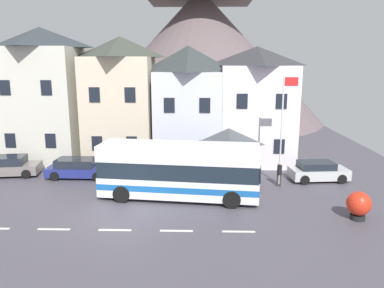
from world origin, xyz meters
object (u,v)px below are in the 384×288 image
pedestrian_00 (256,177)px  pedestrian_01 (279,172)px  bus_shelter (229,137)px  hilltop_castle (199,49)px  townhouse_04 (255,105)px  parked_car_00 (10,166)px  parked_car_02 (318,171)px  flagpole (283,123)px  townhouse_03 (188,105)px  transit_bus (179,171)px  parked_car_01 (79,168)px  townhouse_01 (45,95)px  public_bench (223,165)px  harbour_buoy (359,204)px  townhouse_02 (122,99)px

pedestrian_00 → pedestrian_01: bearing=23.9°
bus_shelter → hilltop_castle: bearing=94.8°
townhouse_04 → parked_car_00: size_ratio=2.21×
parked_car_02 → flagpole: 4.52m
townhouse_03 → pedestrian_01: bearing=-45.4°
pedestrian_00 → flagpole: (1.80, 1.19, 3.30)m
townhouse_03 → transit_bus: townhouse_03 is taller
parked_car_01 → pedestrian_01: size_ratio=2.77×
townhouse_04 → flagpole: size_ratio=1.30×
townhouse_01 → pedestrian_01: (18.11, -6.94, -4.42)m
public_bench → harbour_buoy: size_ratio=1.07×
hilltop_castle → flagpole: bearing=-79.0°
harbour_buoy → flagpole: bearing=116.2°
parked_car_02 → townhouse_03: bearing=145.8°
townhouse_01 → harbour_buoy: 24.83m
parked_car_02 → public_bench: bearing=156.7°
hilltop_castle → pedestrian_01: bearing=-79.5°
transit_bus → flagpole: flagpole is taller
townhouse_04 → hilltop_castle: (-4.83, 23.06, 5.23)m
hilltop_castle → parked_car_02: 31.32m
parked_car_02 → townhouse_02: bearing=153.2°
transit_bus → public_bench: 6.57m
pedestrian_01 → flagpole: bearing=69.9°
bus_shelter → townhouse_02: bearing=148.5°
parked_car_00 → pedestrian_00: 17.47m
parked_car_00 → pedestrian_00: pedestrian_00 is taller
parked_car_01 → pedestrian_00: bearing=-9.9°
townhouse_02 → hilltop_castle: (6.12, 23.06, 4.84)m
pedestrian_01 → parked_car_00: bearing=174.3°
townhouse_04 → transit_bus: (-5.67, -9.37, -2.97)m
public_bench → transit_bus: bearing=-116.5°
bus_shelter → parked_car_01: 10.82m
townhouse_03 → townhouse_01: bearing=176.9°
pedestrian_00 → parked_car_01: bearing=169.4°
flagpole → harbour_buoy: (2.84, -5.76, -3.31)m
townhouse_02 → bus_shelter: townhouse_02 is taller
public_bench → townhouse_01: bearing=166.3°
townhouse_01 → townhouse_04: size_ratio=1.16×
parked_car_01 → townhouse_02: bearing=69.6°
bus_shelter → townhouse_04: bearing=64.4°
townhouse_03 → townhouse_04: bearing=7.2°
townhouse_03 → hilltop_castle: 24.33m
hilltop_castle → transit_bus: hilltop_castle is taller
parked_car_01 → parked_car_02: bearing=-0.0°
townhouse_01 → pedestrian_01: 19.89m
townhouse_02 → pedestrian_01: 14.22m
hilltop_castle → parked_car_00: (-13.31, -28.17, -9.17)m
pedestrian_01 → flagpole: 3.22m
townhouse_03 → public_bench: (2.67, -2.90, -4.17)m
townhouse_02 → parked_car_02: (14.62, -5.65, -4.36)m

